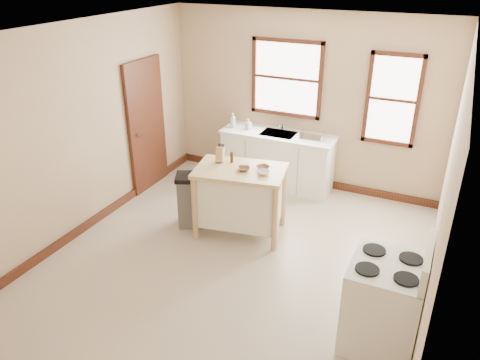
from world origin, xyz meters
name	(u,v)px	position (x,y,z in m)	size (l,w,h in m)	color
floor	(237,257)	(0.00, 0.00, 0.00)	(5.00, 5.00, 0.00)	#B5A28F
ceiling	(236,31)	(0.00, 0.00, 2.80)	(5.00, 5.00, 0.00)	white
wall_back	(304,102)	(0.00, 2.50, 1.40)	(4.50, 0.04, 2.80)	tan
wall_left	(85,129)	(-2.25, 0.00, 1.40)	(0.04, 5.00, 2.80)	tan
wall_right	(445,195)	(2.25, 0.00, 1.40)	(0.04, 5.00, 2.80)	tan
window_main	(287,78)	(-0.30, 2.48, 1.75)	(1.17, 0.06, 1.22)	#37190F
window_side	(393,100)	(1.35, 2.48, 1.60)	(0.77, 0.06, 1.37)	#37190F
door_left	(147,126)	(-2.21, 1.30, 1.05)	(0.06, 0.90, 2.10)	#37190F
baseboard_back	(299,178)	(0.00, 2.47, 0.06)	(4.50, 0.04, 0.12)	#37190F
baseboard_left	(100,216)	(-2.22, 0.00, 0.06)	(0.04, 5.00, 0.12)	#37190F
sink_counter	(277,160)	(-0.30, 2.20, 0.46)	(1.86, 0.62, 0.92)	white
faucet	(283,124)	(-0.30, 2.38, 1.03)	(0.03, 0.03, 0.22)	silver
soap_bottle_a	(233,120)	(-1.09, 2.16, 1.04)	(0.09, 0.09, 0.24)	#B2B2B2
soap_bottle_b	(248,124)	(-0.82, 2.18, 1.01)	(0.08, 0.08, 0.18)	#B2B2B2
dish_rack	(313,135)	(0.26, 2.22, 0.97)	(0.37, 0.28, 0.09)	silver
kitchen_island	(240,201)	(-0.22, 0.58, 0.48)	(1.18, 0.75, 0.97)	#E3C985
knife_block	(220,155)	(-0.57, 0.69, 1.07)	(0.10, 0.10, 0.20)	tan
pepper_grinder	(232,157)	(-0.42, 0.74, 1.04)	(0.04, 0.04, 0.15)	#452812
bowl_a	(244,169)	(-0.16, 0.56, 0.99)	(0.17, 0.17, 0.04)	brown
bowl_b	(263,168)	(0.05, 0.71, 0.99)	(0.17, 0.17, 0.04)	brown
bowl_c	(263,173)	(0.12, 0.55, 0.99)	(0.16, 0.16, 0.05)	silver
trash_bin	(191,200)	(-0.93, 0.47, 0.39)	(0.40, 0.34, 0.78)	#595857
gas_stove	(385,293)	(1.90, -0.69, 0.60)	(0.74, 0.75, 1.19)	white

